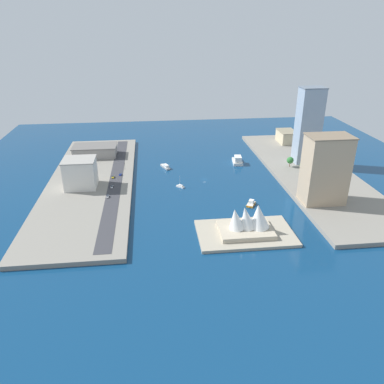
# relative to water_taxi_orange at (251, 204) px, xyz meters

# --- Properties ---
(ground_plane) EXTENTS (440.00, 440.00, 0.00)m
(ground_plane) POSITION_rel_water_taxi_orange_xyz_m (27.46, -54.68, -1.37)
(ground_plane) COLOR navy
(quay_west) EXTENTS (70.00, 240.00, 3.10)m
(quay_west) POSITION_rel_water_taxi_orange_xyz_m (-69.84, -54.68, 0.18)
(quay_west) COLOR gray
(quay_west) RESTS_ON ground_plane
(quay_east) EXTENTS (70.00, 240.00, 3.10)m
(quay_east) POSITION_rel_water_taxi_orange_xyz_m (124.76, -54.68, 0.18)
(quay_east) COLOR gray
(quay_east) RESTS_ON ground_plane
(peninsula_point) EXTENTS (61.79, 38.89, 2.00)m
(peninsula_point) POSITION_rel_water_taxi_orange_xyz_m (14.75, 41.56, -0.37)
(peninsula_point) COLOR #A89E89
(peninsula_point) RESTS_ON ground_plane
(road_strip) EXTENTS (10.64, 228.00, 0.15)m
(road_strip) POSITION_rel_water_taxi_orange_xyz_m (103.74, -54.68, 1.81)
(road_strip) COLOR #38383D
(road_strip) RESTS_ON quay_east
(water_taxi_orange) EXTENTS (9.11, 10.95, 4.01)m
(water_taxi_orange) POSITION_rel_water_taxi_orange_xyz_m (0.00, 0.00, 0.00)
(water_taxi_orange) COLOR orange
(water_taxi_orange) RESTS_ON ground_plane
(yacht_sleek_gray) EXTENTS (8.96, 15.71, 3.98)m
(yacht_sleek_gray) POSITION_rel_water_taxi_orange_xyz_m (60.01, -86.60, 0.15)
(yacht_sleek_gray) COLOR #999EA3
(yacht_sleek_gray) RESTS_ON ground_plane
(sailboat_small_white) EXTENTS (7.18, 6.94, 10.26)m
(sailboat_small_white) POSITION_rel_water_taxi_orange_xyz_m (49.95, -39.66, -0.39)
(sailboat_small_white) COLOR white
(sailboat_small_white) RESTS_ON ground_plane
(ferry_white_commuter) EXTENTS (10.86, 21.34, 7.99)m
(ferry_white_commuter) POSITION_rel_water_taxi_orange_xyz_m (-10.45, -91.58, 1.65)
(ferry_white_commuter) COLOR silver
(ferry_white_commuter) RESTS_ON ground_plane
(hotel_broad_white) EXTENTS (25.29, 23.17, 23.62)m
(hotel_broad_white) POSITION_rel_water_taxi_orange_xyz_m (130.07, -43.11, 13.57)
(hotel_broad_white) COLOR silver
(hotel_broad_white) RESTS_ON quay_east
(tower_tall_glass) EXTENTS (21.72, 16.90, 70.26)m
(tower_tall_glass) POSITION_rel_water_taxi_orange_xyz_m (-72.61, -79.82, 36.89)
(tower_tall_glass) COLOR #8C9EB2
(tower_tall_glass) RESTS_ON quay_west
(apartment_midrise_tan) EXTENTS (31.42, 21.11, 50.55)m
(apartment_midrise_tan) POSITION_rel_water_taxi_orange_xyz_m (-51.84, 5.25, 27.04)
(apartment_midrise_tan) COLOR tan
(apartment_midrise_tan) RESTS_ON quay_west
(carpark_squat_concrete) EXTENTS (42.66, 25.48, 10.91)m
(carpark_squat_concrete) POSITION_rel_water_taxi_orange_xyz_m (128.24, -120.66, 7.21)
(carpark_squat_concrete) COLOR gray
(carpark_squat_concrete) RESTS_ON quay_east
(office_block_beige) EXTENTS (17.88, 26.45, 13.30)m
(office_block_beige) POSITION_rel_water_taxi_orange_xyz_m (-77.67, -144.23, 8.41)
(office_block_beige) COLOR #C6B793
(office_block_beige) RESTS_ON quay_west
(van_white) EXTENTS (1.85, 4.28, 1.57)m
(van_white) POSITION_rel_water_taxi_orange_xyz_m (107.38, -19.64, 2.64)
(van_white) COLOR black
(van_white) RESTS_ON road_strip
(taxi_yellow_cab) EXTENTS (2.08, 4.92, 1.56)m
(taxi_yellow_cab) POSITION_rel_water_taxi_orange_xyz_m (106.50, -59.68, 2.65)
(taxi_yellow_cab) COLOR black
(taxi_yellow_cab) RESTS_ON road_strip
(sedan_silver) EXTENTS (1.96, 4.99, 1.52)m
(sedan_silver) POSITION_rel_water_taxi_orange_xyz_m (105.67, -38.08, 2.64)
(sedan_silver) COLOR black
(sedan_silver) RESTS_ON road_strip
(hatchback_blue) EXTENTS (2.02, 4.47, 1.59)m
(hatchback_blue) POSITION_rel_water_taxi_orange_xyz_m (100.57, -65.12, 2.66)
(hatchback_blue) COLOR black
(hatchback_blue) RESTS_ON road_strip
(traffic_light_waterfront) EXTENTS (0.36, 0.36, 6.50)m
(traffic_light_waterfront) POSITION_rel_water_taxi_orange_xyz_m (97.10, -78.89, 6.07)
(traffic_light_waterfront) COLOR black
(traffic_light_waterfront) RESTS_ON quay_east
(opera_landmark) EXTENTS (34.28, 25.40, 19.63)m
(opera_landmark) POSITION_rel_water_taxi_orange_xyz_m (13.39, 41.56, 8.33)
(opera_landmark) COLOR #BCAD93
(opera_landmark) RESTS_ON peninsula_point
(park_tree_cluster) EXTENTS (13.45, 13.27, 9.48)m
(park_tree_cluster) POSITION_rel_water_taxi_orange_xyz_m (-56.27, -66.88, 7.63)
(park_tree_cluster) COLOR brown
(park_tree_cluster) RESTS_ON quay_west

